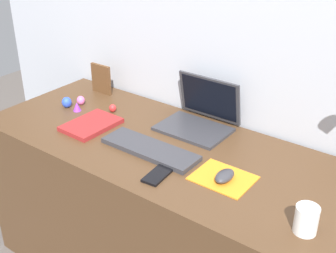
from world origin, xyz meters
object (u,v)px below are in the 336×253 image
object	(u,v)px
keyboard	(150,149)
picture_frame	(101,79)
cell_phone	(158,175)
coffee_mug	(306,220)
toy_figurine_purple	(77,107)
toy_figurine_pink	(81,100)
mouse	(225,176)
notebook_pad	(91,125)
laptop	(201,115)
toy_figurine_red	(113,108)
toy_figurine_blue	(67,102)

from	to	relation	value
keyboard	picture_frame	distance (m)	0.66
cell_phone	coffee_mug	distance (m)	0.54
coffee_mug	toy_figurine_purple	distance (m)	1.20
toy_figurine_pink	coffee_mug	bearing A→B (deg)	-11.21
mouse	toy_figurine_pink	distance (m)	0.90
cell_phone	notebook_pad	size ratio (longest dim) A/B	0.53
toy_figurine_purple	laptop	bearing A→B (deg)	21.27
mouse	notebook_pad	xyz separation A→B (m)	(-0.68, 0.02, -0.01)
notebook_pad	toy_figurine_red	bearing A→B (deg)	101.26
toy_figurine_purple	notebook_pad	bearing A→B (deg)	-24.09
cell_phone	toy_figurine_red	xyz separation A→B (m)	(-0.50, 0.30, 0.01)
notebook_pad	toy_figurine_pink	xyz separation A→B (m)	(-0.21, 0.14, 0.01)
toy_figurine_pink	notebook_pad	bearing A→B (deg)	-33.23
picture_frame	keyboard	bearing A→B (deg)	-28.97
laptop	keyboard	world-z (taller)	laptop
picture_frame	toy_figurine_purple	xyz separation A→B (m)	(0.06, -0.23, -0.05)
notebook_pad	coffee_mug	bearing A→B (deg)	-4.56
keyboard	picture_frame	size ratio (longest dim) A/B	2.73
cell_phone	toy_figurine_purple	size ratio (longest dim) A/B	3.05
coffee_mug	toy_figurine_purple	bearing A→B (deg)	171.28
laptop	cell_phone	bearing A→B (deg)	-77.51
picture_frame	toy_figurine_pink	xyz separation A→B (m)	(0.02, -0.17, -0.05)
keyboard	toy_figurine_red	xyz separation A→B (m)	(-0.37, 0.18, 0.01)
notebook_pad	toy_figurine_red	world-z (taller)	toy_figurine_red
cell_phone	toy_figurine_pink	bearing A→B (deg)	153.02
mouse	toy_figurine_red	size ratio (longest dim) A/B	2.59
toy_figurine_red	coffee_mug	bearing A→B (deg)	-14.73
toy_figurine_purple	toy_figurine_red	distance (m)	0.17
picture_frame	toy_figurine_purple	world-z (taller)	picture_frame
toy_figurine_purple	toy_figurine_red	bearing A→B (deg)	32.94
laptop	coffee_mug	bearing A→B (deg)	-32.07
toy_figurine_blue	notebook_pad	bearing A→B (deg)	-17.38
coffee_mug	toy_figurine_red	world-z (taller)	coffee_mug
laptop	coffee_mug	size ratio (longest dim) A/B	3.34
keyboard	coffee_mug	size ratio (longest dim) A/B	4.57
keyboard	toy_figurine_purple	xyz separation A→B (m)	(-0.51, 0.09, 0.01)
laptop	toy_figurine_pink	world-z (taller)	laptop
keyboard	laptop	bearing A→B (deg)	82.60
notebook_pad	coffee_mug	distance (m)	1.02
laptop	toy_figurine_purple	world-z (taller)	laptop
mouse	toy_figurine_red	distance (m)	0.73
cell_phone	toy_figurine_pink	world-z (taller)	toy_figurine_pink
notebook_pad	cell_phone	bearing A→B (deg)	-14.31
mouse	coffee_mug	xyz separation A→B (m)	(0.33, -0.09, 0.02)
notebook_pad	picture_frame	world-z (taller)	picture_frame
toy_figurine_pink	toy_figurine_red	size ratio (longest dim) A/B	1.17
keyboard	toy_figurine_red	size ratio (longest dim) A/B	11.05
keyboard	coffee_mug	world-z (taller)	coffee_mug
cell_phone	mouse	bearing A→B (deg)	23.94
toy_figurine_red	cell_phone	bearing A→B (deg)	-30.96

